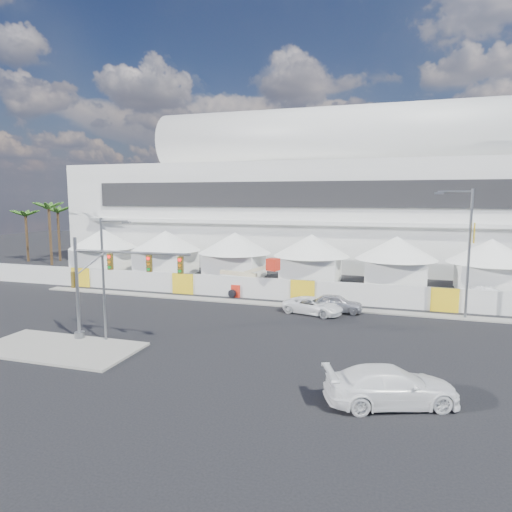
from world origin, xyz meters
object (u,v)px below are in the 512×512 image
(sedan_silver, at_px, (336,303))
(streetlight_median, at_px, (106,271))
(pickup_curb, at_px, (313,306))
(traffic_mast, at_px, (102,284))
(streetlight_curb, at_px, (466,244))
(lot_car_a, at_px, (492,296))
(pickup_near, at_px, (391,386))
(boom_lift, at_px, (234,284))

(sedan_silver, relative_size, streetlight_median, 0.55)
(pickup_curb, bearing_deg, traffic_mast, 148.15)
(traffic_mast, relative_size, streetlight_curb, 0.85)
(lot_car_a, height_order, traffic_mast, traffic_mast)
(pickup_curb, distance_m, streetlight_curb, 12.76)
(pickup_curb, relative_size, pickup_near, 0.80)
(sedan_silver, xyz_separation_m, boom_lift, (-10.38, 3.94, 0.30))
(pickup_near, xyz_separation_m, lot_car_a, (8.21, 23.21, -0.14))
(pickup_curb, relative_size, streetlight_median, 0.61)
(traffic_mast, height_order, streetlight_median, streetlight_median)
(pickup_curb, relative_size, streetlight_curb, 0.48)
(pickup_curb, bearing_deg, sedan_silver, -42.34)
(streetlight_median, xyz_separation_m, boom_lift, (2.89, 16.30, -3.71))
(pickup_curb, height_order, streetlight_curb, streetlight_curb)
(sedan_silver, height_order, pickup_near, pickup_near)
(sedan_silver, distance_m, streetlight_curb, 11.07)
(lot_car_a, bearing_deg, streetlight_curb, 150.68)
(lot_car_a, xyz_separation_m, streetlight_median, (-26.15, -19.25, 4.01))
(streetlight_median, distance_m, boom_lift, 16.96)
(boom_lift, bearing_deg, pickup_near, -37.78)
(traffic_mast, relative_size, boom_lift, 1.08)
(traffic_mast, bearing_deg, streetlight_curb, 30.15)
(pickup_curb, distance_m, lot_car_a, 16.65)
(pickup_curb, relative_size, traffic_mast, 0.57)
(lot_car_a, bearing_deg, pickup_curb, 117.15)
(sedan_silver, distance_m, boom_lift, 11.10)
(pickup_near, distance_m, lot_car_a, 24.62)
(pickup_near, relative_size, lot_car_a, 1.34)
(sedan_silver, height_order, pickup_curb, sedan_silver)
(pickup_near, relative_size, boom_lift, 0.77)
(traffic_mast, bearing_deg, lot_car_a, 36.43)
(pickup_curb, distance_m, traffic_mast, 16.72)
(pickup_curb, bearing_deg, streetlight_curb, -65.73)
(sedan_silver, relative_size, boom_lift, 0.55)
(sedan_silver, bearing_deg, streetlight_curb, -88.65)
(traffic_mast, height_order, boom_lift, traffic_mast)
(traffic_mast, xyz_separation_m, boom_lift, (3.10, 16.50, -2.86))
(lot_car_a, height_order, streetlight_median, streetlight_median)
(pickup_curb, height_order, traffic_mast, traffic_mast)
(sedan_silver, distance_m, pickup_near, 16.97)
(sedan_silver, bearing_deg, traffic_mast, 128.83)
(traffic_mast, bearing_deg, streetlight_median, 43.72)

